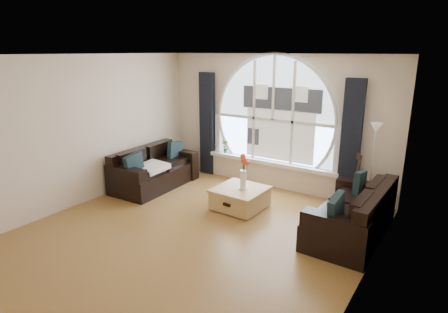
# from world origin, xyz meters

# --- Properties ---
(ground) EXTENTS (5.00, 5.50, 0.01)m
(ground) POSITION_xyz_m (0.00, 0.00, 0.00)
(ground) COLOR brown
(ground) RESTS_ON ground
(ceiling) EXTENTS (5.00, 5.50, 0.01)m
(ceiling) POSITION_xyz_m (0.00, 0.00, 2.70)
(ceiling) COLOR silver
(ceiling) RESTS_ON ground
(wall_back) EXTENTS (5.00, 0.01, 2.70)m
(wall_back) POSITION_xyz_m (0.00, 2.75, 1.35)
(wall_back) COLOR beige
(wall_back) RESTS_ON ground
(wall_left) EXTENTS (0.01, 5.50, 2.70)m
(wall_left) POSITION_xyz_m (-2.50, 0.00, 1.35)
(wall_left) COLOR beige
(wall_left) RESTS_ON ground
(wall_right) EXTENTS (0.01, 5.50, 2.70)m
(wall_right) POSITION_xyz_m (2.50, 0.00, 1.35)
(wall_right) COLOR beige
(wall_right) RESTS_ON ground
(attic_slope) EXTENTS (0.92, 5.50, 0.72)m
(attic_slope) POSITION_xyz_m (2.20, 0.00, 2.35)
(attic_slope) COLOR silver
(attic_slope) RESTS_ON ground
(arched_window) EXTENTS (2.60, 0.06, 2.15)m
(arched_window) POSITION_xyz_m (0.00, 2.72, 1.62)
(arched_window) COLOR silver
(arched_window) RESTS_ON wall_back
(window_sill) EXTENTS (2.90, 0.22, 0.08)m
(window_sill) POSITION_xyz_m (0.00, 2.65, 0.51)
(window_sill) COLOR white
(window_sill) RESTS_ON wall_back
(window_frame) EXTENTS (2.76, 0.08, 2.15)m
(window_frame) POSITION_xyz_m (0.00, 2.69, 1.62)
(window_frame) COLOR white
(window_frame) RESTS_ON wall_back
(neighbor_house) EXTENTS (1.70, 0.02, 1.50)m
(neighbor_house) POSITION_xyz_m (0.15, 2.71, 1.50)
(neighbor_house) COLOR silver
(neighbor_house) RESTS_ON wall_back
(curtain_left) EXTENTS (0.35, 0.12, 2.30)m
(curtain_left) POSITION_xyz_m (-1.60, 2.63, 1.15)
(curtain_left) COLOR black
(curtain_left) RESTS_ON ground
(curtain_right) EXTENTS (0.35, 0.12, 2.30)m
(curtain_right) POSITION_xyz_m (1.60, 2.63, 1.15)
(curtain_right) COLOR black
(curtain_right) RESTS_ON ground
(sofa_left) EXTENTS (0.98, 1.85, 0.80)m
(sofa_left) POSITION_xyz_m (-1.98, 1.28, 0.40)
(sofa_left) COLOR black
(sofa_left) RESTS_ON ground
(sofa_right) EXTENTS (0.97, 1.86, 0.81)m
(sofa_right) POSITION_xyz_m (2.03, 1.31, 0.40)
(sofa_right) COLOR black
(sofa_right) RESTS_ON ground
(coffee_chest) EXTENTS (0.88, 0.88, 0.42)m
(coffee_chest) POSITION_xyz_m (0.09, 1.29, 0.21)
(coffee_chest) COLOR tan
(coffee_chest) RESTS_ON ground
(throw_blanket) EXTENTS (0.60, 0.60, 0.10)m
(throw_blanket) POSITION_xyz_m (-1.84, 1.05, 0.50)
(throw_blanket) COLOR silver
(throw_blanket) RESTS_ON sofa_left
(vase_flowers) EXTENTS (0.24, 0.24, 0.70)m
(vase_flowers) POSITION_xyz_m (0.15, 1.28, 0.77)
(vase_flowers) COLOR white
(vase_flowers) RESTS_ON coffee_chest
(floor_lamp) EXTENTS (0.24, 0.24, 1.60)m
(floor_lamp) POSITION_xyz_m (2.06, 2.38, 0.80)
(floor_lamp) COLOR #B2B2B2
(floor_lamp) RESTS_ON ground
(guitar) EXTENTS (0.40, 0.31, 1.06)m
(guitar) POSITION_xyz_m (1.82, 2.47, 0.53)
(guitar) COLOR brown
(guitar) RESTS_ON ground
(potted_plant) EXTENTS (0.17, 0.12, 0.30)m
(potted_plant) POSITION_xyz_m (-1.13, 2.65, 0.70)
(potted_plant) COLOR #1E6023
(potted_plant) RESTS_ON window_sill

